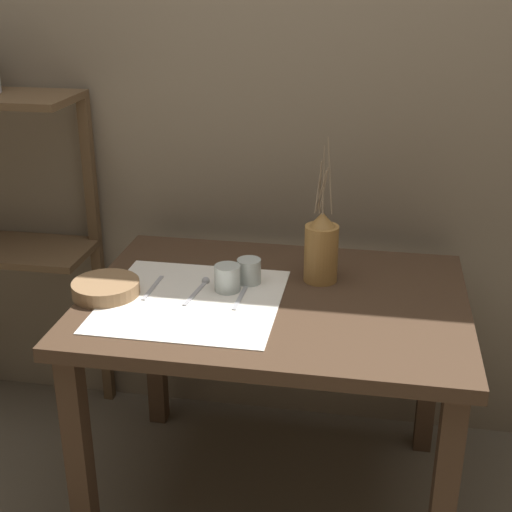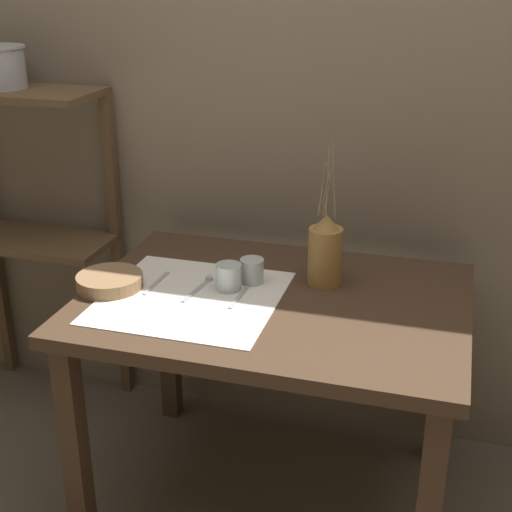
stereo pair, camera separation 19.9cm
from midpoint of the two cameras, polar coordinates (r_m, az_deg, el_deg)
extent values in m
plane|color=brown|center=(2.43, 3.77, -18.70)|extent=(12.00, 12.00, 0.00)
cube|color=#7A6B56|center=(2.37, 7.33, 12.63)|extent=(7.00, 0.06, 2.40)
cube|color=#422D1E|center=(2.04, 4.26, -3.85)|extent=(1.09, 0.80, 0.04)
cube|color=#422D1E|center=(2.10, -11.61, -14.89)|extent=(0.06, 0.06, 0.67)
cube|color=#422D1E|center=(2.62, -4.81, -6.36)|extent=(0.06, 0.06, 0.67)
cube|color=#422D1E|center=(2.48, 16.89, -9.15)|extent=(0.06, 0.06, 0.67)
cube|color=brown|center=(2.54, -16.66, 12.39)|extent=(0.58, 0.29, 0.02)
cube|color=brown|center=(2.68, -15.41, 1.19)|extent=(0.58, 0.29, 0.02)
cube|color=brown|center=(2.68, -8.96, 0.37)|extent=(0.04, 0.04, 1.20)
cube|color=white|center=(2.02, -2.41, -3.37)|extent=(0.49, 0.49, 0.00)
cylinder|color=olive|center=(2.10, 8.26, -0.08)|extent=(0.10, 0.10, 0.17)
cone|color=olive|center=(2.06, 8.43, 2.69)|extent=(0.08, 0.08, 0.04)
cylinder|color=#847056|center=(2.02, 8.38, 4.93)|extent=(0.03, 0.03, 0.13)
cylinder|color=#847056|center=(2.03, 8.17, 5.32)|extent=(0.02, 0.04, 0.15)
cylinder|color=#847056|center=(2.01, 8.57, 5.79)|extent=(0.01, 0.04, 0.19)
cylinder|color=#847056|center=(2.03, 8.30, 5.36)|extent=(0.01, 0.04, 0.15)
cylinder|color=#847056|center=(2.01, 9.10, 6.11)|extent=(0.02, 0.03, 0.22)
cylinder|color=#847056|center=(2.02, 8.56, 4.96)|extent=(0.02, 0.01, 0.14)
cylinder|color=#8E6B47|center=(2.10, -8.98, -2.09)|extent=(0.19, 0.19, 0.04)
cylinder|color=#B7C1BC|center=(2.05, 0.57, -1.74)|extent=(0.07, 0.07, 0.08)
cylinder|color=#B7C1BC|center=(2.10, 2.39, -1.25)|extent=(0.07, 0.07, 0.07)
cube|color=#A8A8AD|center=(2.11, -5.34, -2.24)|extent=(0.02, 0.17, 0.00)
cube|color=#A8A8AD|center=(2.06, -2.05, -2.83)|extent=(0.03, 0.17, 0.00)
sphere|color=#A8A8AD|center=(2.12, -1.09, -1.89)|extent=(0.02, 0.02, 0.02)
cube|color=#A8A8AD|center=(2.02, 1.51, -3.29)|extent=(0.02, 0.17, 0.00)
camera|label=1|loc=(0.10, -87.14, 1.19)|focal=50.00mm
camera|label=2|loc=(0.10, 92.86, -1.19)|focal=50.00mm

